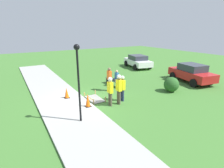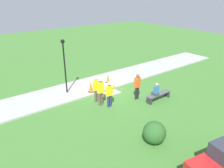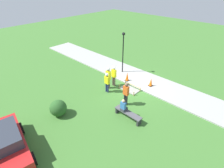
{
  "view_description": "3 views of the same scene",
  "coord_description": "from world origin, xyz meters",
  "px_view_note": "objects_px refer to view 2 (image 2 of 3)",
  "views": [
    {
      "loc": [
        10.21,
        -4.16,
        4.57
      ],
      "look_at": [
        0.33,
        1.82,
        0.95
      ],
      "focal_mm": 28.0,
      "sensor_mm": 36.0,
      "label": 1
    },
    {
      "loc": [
        8.67,
        11.99,
        6.86
      ],
      "look_at": [
        0.24,
        0.97,
        0.95
      ],
      "focal_mm": 35.0,
      "sensor_mm": 36.0,
      "label": 2
    },
    {
      "loc": [
        -7.14,
        10.46,
        8.06
      ],
      "look_at": [
        0.69,
        2.09,
        1.02
      ],
      "focal_mm": 28.0,
      "sensor_mm": 36.0,
      "label": 3
    }
  ],
  "objects_px": {
    "park_bench": "(159,95)",
    "worker_supervisor": "(109,92)",
    "bystander_in_orange_shirt": "(137,85)",
    "lamppost_near": "(64,59)",
    "worker_trainee": "(100,89)",
    "traffic_cone_near_patch": "(108,78)",
    "worker_assistant": "(96,86)",
    "person_seated_on_bench": "(156,90)",
    "traffic_cone_far_patch": "(91,87)"
  },
  "relations": [
    {
      "from": "park_bench",
      "to": "worker_supervisor",
      "type": "xyz_separation_m",
      "value": [
        3.21,
        -1.3,
        0.67
      ]
    },
    {
      "from": "bystander_in_orange_shirt",
      "to": "lamppost_near",
      "type": "distance_m",
      "value": 5.29
    },
    {
      "from": "worker_supervisor",
      "to": "bystander_in_orange_shirt",
      "type": "distance_m",
      "value": 2.17
    },
    {
      "from": "worker_supervisor",
      "to": "worker_trainee",
      "type": "relative_size",
      "value": 0.89
    },
    {
      "from": "traffic_cone_near_patch",
      "to": "worker_assistant",
      "type": "xyz_separation_m",
      "value": [
        2.43,
        1.99,
        0.66
      ]
    },
    {
      "from": "person_seated_on_bench",
      "to": "lamppost_near",
      "type": "relative_size",
      "value": 0.23
    },
    {
      "from": "traffic_cone_near_patch",
      "to": "park_bench",
      "type": "height_order",
      "value": "traffic_cone_near_patch"
    },
    {
      "from": "worker_trainee",
      "to": "lamppost_near",
      "type": "bearing_deg",
      "value": -72.16
    },
    {
      "from": "worker_supervisor",
      "to": "lamppost_near",
      "type": "xyz_separation_m",
      "value": [
        1.27,
        -3.43,
        1.6
      ]
    },
    {
      "from": "traffic_cone_near_patch",
      "to": "worker_assistant",
      "type": "height_order",
      "value": "worker_assistant"
    },
    {
      "from": "worker_supervisor",
      "to": "traffic_cone_far_patch",
      "type": "bearing_deg",
      "value": -93.29
    },
    {
      "from": "park_bench",
      "to": "worker_assistant",
      "type": "relative_size",
      "value": 1.08
    },
    {
      "from": "worker_trainee",
      "to": "lamppost_near",
      "type": "height_order",
      "value": "lamppost_near"
    },
    {
      "from": "traffic_cone_far_patch",
      "to": "bystander_in_orange_shirt",
      "type": "relative_size",
      "value": 0.44
    },
    {
      "from": "traffic_cone_far_patch",
      "to": "worker_trainee",
      "type": "relative_size",
      "value": 0.42
    },
    {
      "from": "person_seated_on_bench",
      "to": "worker_assistant",
      "type": "bearing_deg",
      "value": -38.15
    },
    {
      "from": "person_seated_on_bench",
      "to": "park_bench",
      "type": "bearing_deg",
      "value": -172.32
    },
    {
      "from": "traffic_cone_far_patch",
      "to": "worker_supervisor",
      "type": "bearing_deg",
      "value": 86.71
    },
    {
      "from": "park_bench",
      "to": "person_seated_on_bench",
      "type": "relative_size",
      "value": 2.23
    },
    {
      "from": "worker_supervisor",
      "to": "bystander_in_orange_shirt",
      "type": "bearing_deg",
      "value": 172.87
    },
    {
      "from": "worker_supervisor",
      "to": "worker_trainee",
      "type": "xyz_separation_m",
      "value": [
        0.33,
        -0.49,
        0.16
      ]
    },
    {
      "from": "traffic_cone_far_patch",
      "to": "worker_assistant",
      "type": "xyz_separation_m",
      "value": [
        0.4,
        1.33,
        0.61
      ]
    },
    {
      "from": "park_bench",
      "to": "worker_assistant",
      "type": "bearing_deg",
      "value": -34.48
    },
    {
      "from": "traffic_cone_near_patch",
      "to": "park_bench",
      "type": "distance_m",
      "value": 4.5
    },
    {
      "from": "traffic_cone_far_patch",
      "to": "park_bench",
      "type": "distance_m",
      "value": 4.82
    },
    {
      "from": "park_bench",
      "to": "lamppost_near",
      "type": "relative_size",
      "value": 0.52
    },
    {
      "from": "traffic_cone_near_patch",
      "to": "bystander_in_orange_shirt",
      "type": "xyz_separation_m",
      "value": [
        0.02,
        3.35,
        0.59
      ]
    },
    {
      "from": "lamppost_near",
      "to": "bystander_in_orange_shirt",
      "type": "bearing_deg",
      "value": 132.81
    },
    {
      "from": "worker_supervisor",
      "to": "worker_trainee",
      "type": "bearing_deg",
      "value": -56.54
    },
    {
      "from": "park_bench",
      "to": "worker_trainee",
      "type": "distance_m",
      "value": 4.05
    },
    {
      "from": "person_seated_on_bench",
      "to": "worker_assistant",
      "type": "relative_size",
      "value": 0.48
    },
    {
      "from": "worker_assistant",
      "to": "bystander_in_orange_shirt",
      "type": "bearing_deg",
      "value": 150.71
    },
    {
      "from": "person_seated_on_bench",
      "to": "bystander_in_orange_shirt",
      "type": "distance_m",
      "value": 1.29
    },
    {
      "from": "lamppost_near",
      "to": "worker_supervisor",
      "type": "bearing_deg",
      "value": 110.33
    },
    {
      "from": "traffic_cone_far_patch",
      "to": "lamppost_near",
      "type": "distance_m",
      "value": 2.75
    },
    {
      "from": "worker_assistant",
      "to": "worker_trainee",
      "type": "relative_size",
      "value": 0.95
    },
    {
      "from": "traffic_cone_far_patch",
      "to": "worker_assistant",
      "type": "bearing_deg",
      "value": 73.33
    },
    {
      "from": "park_bench",
      "to": "worker_supervisor",
      "type": "relative_size",
      "value": 1.15
    },
    {
      "from": "park_bench",
      "to": "bystander_in_orange_shirt",
      "type": "height_order",
      "value": "bystander_in_orange_shirt"
    },
    {
      "from": "worker_supervisor",
      "to": "worker_assistant",
      "type": "bearing_deg",
      "value": -76.54
    },
    {
      "from": "traffic_cone_near_patch",
      "to": "lamppost_near",
      "type": "distance_m",
      "value": 4.09
    },
    {
      "from": "person_seated_on_bench",
      "to": "worker_trainee",
      "type": "xyz_separation_m",
      "value": [
        3.16,
        -1.84,
        0.34
      ]
    },
    {
      "from": "park_bench",
      "to": "worker_assistant",
      "type": "height_order",
      "value": "worker_assistant"
    },
    {
      "from": "traffic_cone_far_patch",
      "to": "lamppost_near",
      "type": "height_order",
      "value": "lamppost_near"
    },
    {
      "from": "traffic_cone_near_patch",
      "to": "park_bench",
      "type": "xyz_separation_m",
      "value": [
        -1.03,
        4.38,
        -0.1
      ]
    },
    {
      "from": "traffic_cone_far_patch",
      "to": "park_bench",
      "type": "bearing_deg",
      "value": 129.57
    },
    {
      "from": "worker_supervisor",
      "to": "worker_assistant",
      "type": "xyz_separation_m",
      "value": [
        0.26,
        -1.09,
        0.09
      ]
    },
    {
      "from": "person_seated_on_bench",
      "to": "lamppost_near",
      "type": "xyz_separation_m",
      "value": [
        4.11,
        -4.78,
        1.78
      ]
    },
    {
      "from": "person_seated_on_bench",
      "to": "worker_trainee",
      "type": "distance_m",
      "value": 3.67
    },
    {
      "from": "bystander_in_orange_shirt",
      "to": "lamppost_near",
      "type": "xyz_separation_m",
      "value": [
        3.43,
        -3.7,
        1.58
      ]
    }
  ]
}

